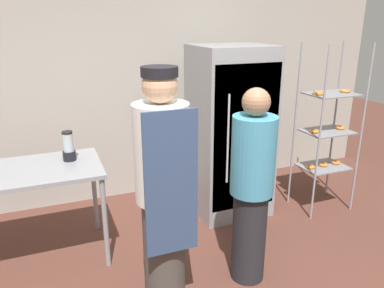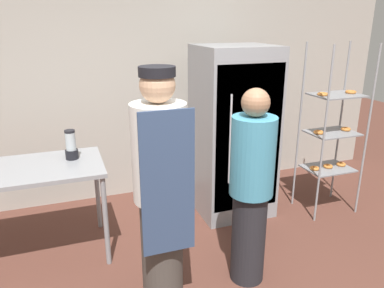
{
  "view_description": "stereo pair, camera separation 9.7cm",
  "coord_description": "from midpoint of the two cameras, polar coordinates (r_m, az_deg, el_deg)",
  "views": [
    {
      "loc": [
        -1.07,
        -1.84,
        2.05
      ],
      "look_at": [
        -0.02,
        0.79,
        1.11
      ],
      "focal_mm": 35.0,
      "sensor_mm": 36.0,
      "label": 1
    },
    {
      "loc": [
        -0.98,
        -1.87,
        2.05
      ],
      "look_at": [
        -0.02,
        0.79,
        1.11
      ],
      "focal_mm": 35.0,
      "sensor_mm": 36.0,
      "label": 2
    }
  ],
  "objects": [
    {
      "name": "back_wall",
      "position": [
        4.47,
        -8.38,
        10.13
      ],
      "size": [
        6.4,
        0.12,
        2.85
      ],
      "primitive_type": "cube",
      "color": "#ADA89E",
      "rests_on": "ground_plane"
    },
    {
      "name": "refrigerator",
      "position": [
        4.03,
        5.12,
        1.85
      ],
      "size": [
        0.78,
        0.75,
        1.81
      ],
      "color": "gray",
      "rests_on": "ground_plane"
    },
    {
      "name": "baking_rack",
      "position": [
        4.31,
        19.29,
        1.82
      ],
      "size": [
        0.57,
        0.43,
        1.84
      ],
      "color": "#93969B",
      "rests_on": "ground_plane"
    },
    {
      "name": "prep_counter",
      "position": [
        3.47,
        -24.39,
        -4.94
      ],
      "size": [
        1.2,
        0.74,
        0.87
      ],
      "color": "gray",
      "rests_on": "ground_plane"
    },
    {
      "name": "blender_pitcher",
      "position": [
        3.48,
        -19.05,
        -0.52
      ],
      "size": [
        0.11,
        0.11,
        0.27
      ],
      "color": "black",
      "rests_on": "prep_counter"
    },
    {
      "name": "person_baker",
      "position": [
        2.62,
        -5.53,
        -7.16
      ],
      "size": [
        0.38,
        0.39,
        1.78
      ],
      "color": "#47423D",
      "rests_on": "ground_plane"
    },
    {
      "name": "person_customer",
      "position": [
        2.95,
        8.12,
        -6.61
      ],
      "size": [
        0.34,
        0.34,
        1.59
      ],
      "color": "#232328",
      "rests_on": "ground_plane"
    }
  ]
}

